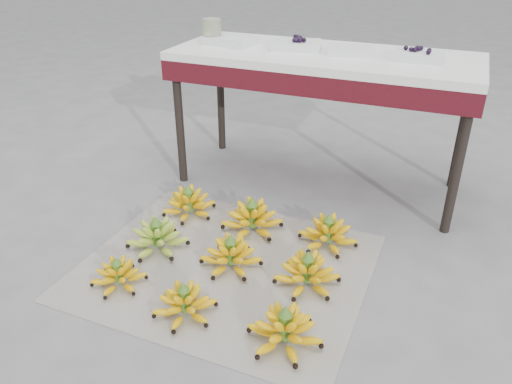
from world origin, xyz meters
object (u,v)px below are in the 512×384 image
at_px(bunch_mid_center, 231,255).
at_px(vendor_table, 323,69).
at_px(bunch_front_left, 118,275).
at_px(bunch_back_right, 328,234).
at_px(newspaper_mat, 226,266).
at_px(bunch_front_right, 285,330).
at_px(tray_far_left, 231,40).
at_px(bunch_back_left, 189,204).
at_px(glass_jar, 212,31).
at_px(tray_far_right, 418,56).
at_px(bunch_mid_left, 157,237).
at_px(bunch_back_center, 252,219).
at_px(tray_right, 351,50).
at_px(bunch_front_center, 185,303).
at_px(bunch_mid_right, 307,273).
at_px(tray_left, 296,45).

height_order(bunch_mid_center, vendor_table, vendor_table).
xyz_separation_m(bunch_front_left, bunch_back_right, (0.74, 0.64, 0.01)).
bearing_deg(newspaper_mat, bunch_front_right, -40.12).
relative_size(bunch_front_right, tray_far_left, 1.01).
relative_size(bunch_back_left, glass_jar, 2.68).
bearing_deg(vendor_table, tray_far_right, 1.46).
bearing_deg(bunch_back_right, bunch_front_left, -141.20).
bearing_deg(bunch_mid_left, bunch_back_center, 40.46).
bearing_deg(vendor_table, bunch_back_right, -68.93).
height_order(bunch_back_left, tray_right, tray_right).
height_order(vendor_table, glass_jar, glass_jar).
bearing_deg(newspaper_mat, bunch_back_right, 42.68).
distance_m(bunch_front_center, bunch_back_right, 0.80).
distance_m(bunch_back_center, glass_jar, 1.10).
distance_m(newspaper_mat, tray_far_right, 1.40).
bearing_deg(tray_right, bunch_front_center, -102.40).
distance_m(bunch_back_left, bunch_back_center, 0.37).
bearing_deg(bunch_back_right, bunch_mid_right, -91.92).
distance_m(bunch_front_left, bunch_front_center, 0.36).
relative_size(newspaper_mat, bunch_front_left, 4.52).
xyz_separation_m(bunch_back_center, tray_far_left, (-0.39, 0.63, 0.73)).
distance_m(bunch_front_left, bunch_mid_right, 0.80).
bearing_deg(bunch_front_right, tray_far_left, 125.87).
bearing_deg(bunch_front_right, bunch_mid_center, 141.57).
distance_m(bunch_mid_right, tray_right, 1.21).
distance_m(bunch_mid_right, vendor_table, 1.16).
xyz_separation_m(newspaper_mat, glass_jar, (-0.51, 0.94, 0.84)).
relative_size(vendor_table, tray_far_right, 6.60).
height_order(bunch_front_left, tray_far_left, tray_far_left).
relative_size(bunch_mid_left, tray_right, 1.13).
height_order(bunch_front_right, tray_right, tray_right).
height_order(bunch_mid_left, tray_right, tray_right).
bearing_deg(glass_jar, tray_right, 2.81).
distance_m(vendor_table, tray_right, 0.18).
height_order(bunch_mid_center, bunch_mid_right, bunch_mid_right).
bearing_deg(bunch_back_center, bunch_mid_left, -134.73).
distance_m(bunch_mid_center, bunch_back_left, 0.53).
bearing_deg(bunch_mid_center, bunch_front_center, -104.54).
distance_m(bunch_front_center, bunch_mid_left, 0.49).
bearing_deg(bunch_front_left, bunch_back_left, 78.80).
relative_size(bunch_front_right, tray_right, 1.13).
relative_size(bunch_front_center, bunch_back_right, 1.00).
relative_size(bunch_mid_center, tray_left, 1.05).
bearing_deg(tray_far_left, glass_jar, -170.95).
xyz_separation_m(bunch_mid_center, vendor_table, (0.12, 0.95, 0.62)).
distance_m(bunch_front_center, bunch_mid_right, 0.53).
height_order(bunch_mid_right, vendor_table, vendor_table).
xyz_separation_m(newspaper_mat, bunch_front_right, (0.40, -0.34, 0.06)).
relative_size(bunch_mid_center, bunch_back_center, 0.99).
height_order(bunch_front_center, bunch_back_right, bunch_back_right).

